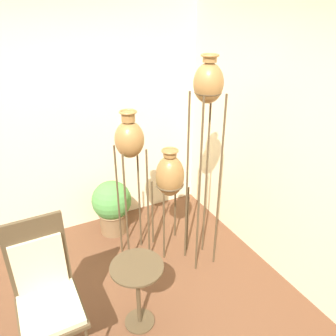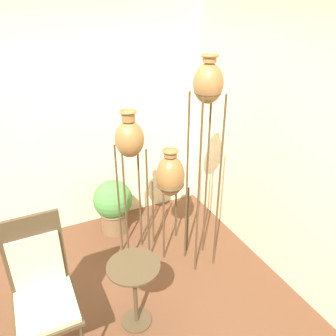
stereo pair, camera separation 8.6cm
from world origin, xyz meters
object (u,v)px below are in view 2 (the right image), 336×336
(vase_stand_tall, at_px, (208,95))
(vase_stand_short, at_px, (170,177))
(vase_stand_medium, at_px, (130,143))
(side_table, at_px, (134,282))
(potted_plant, at_px, (113,204))
(chair, at_px, (42,286))

(vase_stand_tall, distance_m, vase_stand_short, 0.97)
(vase_stand_medium, distance_m, vase_stand_short, 0.59)
(vase_stand_short, distance_m, side_table, 1.13)
(vase_stand_medium, height_order, side_table, vase_stand_medium)
(vase_stand_medium, bearing_deg, potted_plant, 97.95)
(vase_stand_medium, xyz_separation_m, vase_stand_short, (0.40, -0.04, -0.43))
(vase_stand_tall, distance_m, chair, 1.97)
(side_table, bearing_deg, potted_plant, 80.59)
(vase_stand_short, bearing_deg, vase_stand_medium, 173.64)
(vase_stand_short, relative_size, chair, 1.02)
(potted_plant, bearing_deg, vase_stand_short, -50.10)
(vase_stand_medium, relative_size, chair, 1.39)
(chair, bearing_deg, potted_plant, 54.04)
(vase_stand_short, bearing_deg, potted_plant, 129.90)
(vase_stand_tall, height_order, vase_stand_medium, vase_stand_tall)
(potted_plant, bearing_deg, chair, -125.11)
(vase_stand_tall, relative_size, side_table, 3.36)
(vase_stand_tall, xyz_separation_m, vase_stand_medium, (-0.59, 0.38, -0.47))
(vase_stand_short, relative_size, potted_plant, 1.80)
(chair, relative_size, side_table, 1.86)
(vase_stand_medium, xyz_separation_m, chair, (-0.97, -0.76, -0.67))
(side_table, xyz_separation_m, potted_plant, (0.22, 1.35, -0.09))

